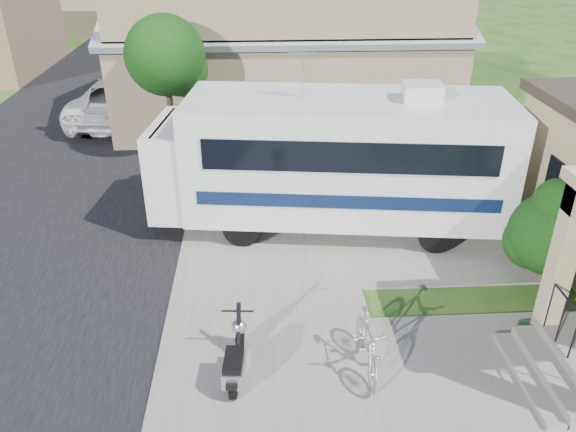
{
  "coord_description": "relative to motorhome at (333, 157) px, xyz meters",
  "views": [
    {
      "loc": [
        -1.11,
        -8.16,
        6.96
      ],
      "look_at": [
        -0.5,
        2.5,
        1.3
      ],
      "focal_mm": 35.0,
      "sensor_mm": 36.0,
      "label": 1
    }
  ],
  "objects": [
    {
      "name": "ground",
      "position": [
        -0.7,
        -4.42,
        -1.86
      ],
      "size": [
        120.0,
        120.0,
        0.0
      ],
      "primitive_type": "plane",
      "color": "#1A3F11"
    },
    {
      "name": "street_slab",
      "position": [
        -8.2,
        5.58,
        -1.85
      ],
      "size": [
        9.0,
        80.0,
        0.02
      ],
      "primitive_type": "cube",
      "color": "black",
      "rests_on": "ground"
    },
    {
      "name": "sidewalk_slab",
      "position": [
        -1.7,
        5.58,
        -1.83
      ],
      "size": [
        4.0,
        80.0,
        0.06
      ],
      "primitive_type": "cube",
      "color": "#64625A",
      "rests_on": "ground"
    },
    {
      "name": "driveway_slab",
      "position": [
        0.8,
        0.08,
        -1.84
      ],
      "size": [
        7.0,
        6.0,
        0.05
      ],
      "primitive_type": "cube",
      "color": "#64625A",
      "rests_on": "ground"
    },
    {
      "name": "walk_slab",
      "position": [
        2.3,
        -5.42,
        -1.84
      ],
      "size": [
        4.0,
        3.0,
        0.05
      ],
      "primitive_type": "cube",
      "color": "#64625A",
      "rests_on": "ground"
    },
    {
      "name": "warehouse",
      "position": [
        -0.7,
        9.55,
        0.12
      ],
      "size": [
        12.5,
        8.4,
        5.04
      ],
      "color": "#7A6B4C",
      "rests_on": "ground"
    },
    {
      "name": "distant_bldg_near",
      "position": [
        -15.7,
        29.58,
        -0.26
      ],
      "size": [
        8.0,
        7.0,
        3.2
      ],
      "primitive_type": "cube",
      "color": "#7A6B4C",
      "rests_on": "ground"
    },
    {
      "name": "street_tree_a",
      "position": [
        -4.4,
        4.63,
        1.38
      ],
      "size": [
        2.44,
        2.4,
        4.58
      ],
      "color": "#2E2114",
      "rests_on": "ground"
    },
    {
      "name": "street_tree_b",
      "position": [
        -4.4,
        14.63,
        1.53
      ],
      "size": [
        2.44,
        2.4,
        4.73
      ],
      "color": "#2E2114",
      "rests_on": "ground"
    },
    {
      "name": "motorhome",
      "position": [
        0.0,
        0.0,
        0.0
      ],
      "size": [
        8.73,
        3.67,
        4.34
      ],
      "rotation": [
        0.0,
        0.0,
        -0.12
      ],
      "color": "silver",
      "rests_on": "ground"
    },
    {
      "name": "shrub",
      "position": [
        4.32,
        -2.68,
        -0.65
      ],
      "size": [
        1.94,
        1.85,
        2.38
      ],
      "color": "#2E2114",
      "rests_on": "ground"
    },
    {
      "name": "scooter",
      "position": [
        -2.28,
        -5.38,
        -1.4
      ],
      "size": [
        0.55,
        1.57,
        1.03
      ],
      "rotation": [
        0.0,
        0.0,
        -0.08
      ],
      "color": "black",
      "rests_on": "ground"
    },
    {
      "name": "bicycle",
      "position": [
        -0.05,
        -5.27,
        -1.34
      ],
      "size": [
        0.51,
        1.75,
        1.05
      ],
      "primitive_type": "imported",
      "rotation": [
        0.0,
        0.0,
        0.01
      ],
      "color": "#A2A2A9",
      "rests_on": "ground"
    },
    {
      "name": "pickup_truck",
      "position": [
        -6.88,
        9.02,
        -1.01
      ],
      "size": [
        3.62,
        6.49,
        1.72
      ],
      "primitive_type": "imported",
      "rotation": [
        0.0,
        0.0,
        3.01
      ],
      "color": "silver",
      "rests_on": "ground"
    },
    {
      "name": "van",
      "position": [
        -6.96,
        15.27,
        -0.9
      ],
      "size": [
        2.91,
        6.74,
        1.93
      ],
      "primitive_type": "imported",
      "rotation": [
        0.0,
        0.0,
        -0.03
      ],
      "color": "silver",
      "rests_on": "ground"
    },
    {
      "name": "garden_hose",
      "position": [
        3.15,
        -4.55,
        -1.79
      ],
      "size": [
        0.35,
        0.35,
        0.16
      ],
      "primitive_type": "cylinder",
      "color": "#16722A",
      "rests_on": "ground"
    }
  ]
}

